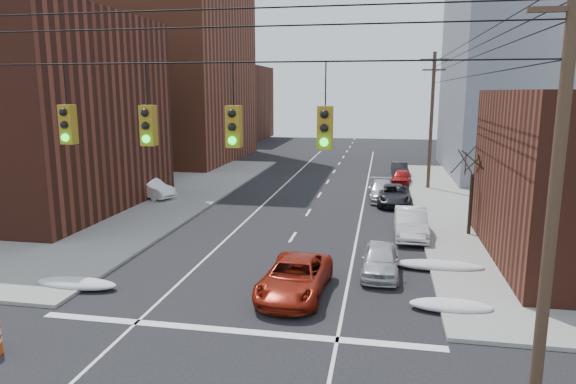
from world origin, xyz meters
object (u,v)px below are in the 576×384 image
at_px(parked_car_b, 411,223).
at_px(lot_car_d, 92,179).
at_px(lot_car_b, 134,181).
at_px(parked_car_c, 394,195).
at_px(lot_car_a, 150,188).
at_px(lot_car_c, 99,187).
at_px(parked_car_a, 380,260).
at_px(parked_car_e, 401,177).
at_px(parked_car_f, 400,169).
at_px(red_pickup, 295,277).
at_px(parked_car_d, 382,191).

height_order(parked_car_b, lot_car_d, parked_car_b).
relative_size(parked_car_b, lot_car_b, 1.04).
relative_size(parked_car_b, parked_car_c, 0.96).
xyz_separation_m(lot_car_a, lot_car_c, (-4.01, -0.24, -0.00)).
bearing_deg(lot_car_d, parked_car_a, -125.06).
distance_m(parked_car_a, lot_car_b, 25.51).
distance_m(parked_car_c, lot_car_c, 21.91).
relative_size(parked_car_c, parked_car_e, 1.33).
bearing_deg(parked_car_b, parked_car_a, -104.63).
bearing_deg(parked_car_f, lot_car_b, -155.92).
xyz_separation_m(parked_car_c, lot_car_c, (-21.83, -1.81, 0.15)).
relative_size(lot_car_a, lot_car_c, 0.89).
height_order(red_pickup, lot_car_b, red_pickup).
bearing_deg(red_pickup, lot_car_b, 134.07).
bearing_deg(lot_car_c, red_pickup, -141.40).
bearing_deg(parked_car_b, parked_car_d, 98.91).
bearing_deg(parked_car_e, red_pickup, -93.78).
xyz_separation_m(parked_car_d, lot_car_a, (-17.01, -2.95, 0.15)).
distance_m(parked_car_e, lot_car_c, 24.77).
bearing_deg(parked_car_f, parked_car_b, -94.20).
bearing_deg(lot_car_a, lot_car_c, 118.33).
distance_m(parked_car_d, lot_car_c, 21.26).
height_order(parked_car_b, lot_car_b, parked_car_b).
xyz_separation_m(red_pickup, lot_car_c, (-17.72, 15.75, 0.13)).
height_order(red_pickup, parked_car_d, red_pickup).
relative_size(parked_car_c, lot_car_a, 1.17).
bearing_deg(red_pickup, parked_car_f, 83.96).
distance_m(parked_car_b, parked_car_c, 8.34).
xyz_separation_m(parked_car_f, lot_car_b, (-21.41, -11.51, 0.15)).
distance_m(parked_car_a, lot_car_d, 28.54).
bearing_deg(parked_car_d, parked_car_c, -63.12).
distance_m(parked_car_c, parked_car_f, 12.98).
height_order(red_pickup, parked_car_e, red_pickup).
bearing_deg(parked_car_d, lot_car_a, -173.77).
relative_size(parked_car_c, parked_car_f, 1.29).
bearing_deg(lot_car_c, parked_car_b, -115.79).
bearing_deg(parked_car_e, lot_car_a, -145.14).
bearing_deg(parked_car_c, lot_car_d, 175.40).
bearing_deg(parked_car_f, parked_car_a, -97.52).
bearing_deg(parked_car_f, parked_car_c, -97.67).
xyz_separation_m(parked_car_b, parked_car_e, (0.00, 16.58, -0.15)).
distance_m(parked_car_a, lot_car_a, 21.45).
distance_m(parked_car_b, lot_car_c, 23.53).
distance_m(red_pickup, parked_car_b, 10.47).
xyz_separation_m(parked_car_f, lot_car_c, (-22.62, -14.76, 0.21)).
height_order(parked_car_a, parked_car_b, parked_car_b).
xyz_separation_m(parked_car_c, lot_car_b, (-20.62, 1.44, 0.09)).
xyz_separation_m(parked_car_d, parked_car_f, (1.60, 11.57, -0.06)).
relative_size(red_pickup, parked_car_b, 1.08).
bearing_deg(parked_car_a, parked_car_d, 90.63).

